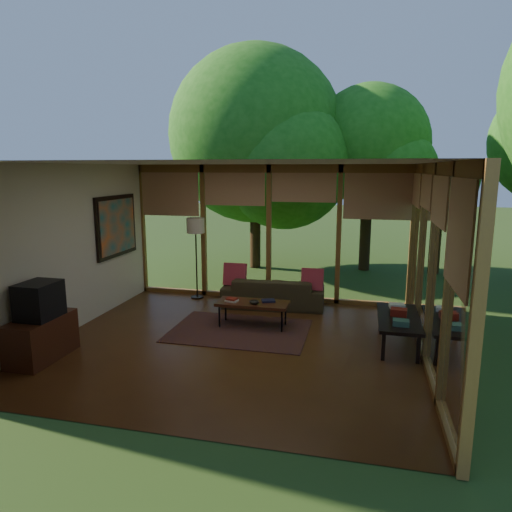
% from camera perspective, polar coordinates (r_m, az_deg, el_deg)
% --- Properties ---
extents(floor, '(5.50, 5.50, 0.00)m').
position_cam_1_polar(floor, '(7.09, -2.63, -10.84)').
color(floor, '#583117').
rests_on(floor, ground).
extents(ceiling, '(5.50, 5.50, 0.00)m').
position_cam_1_polar(ceiling, '(6.58, -2.83, 11.56)').
color(ceiling, white).
rests_on(ceiling, ground).
extents(wall_left, '(0.04, 5.00, 2.70)m').
position_cam_1_polar(wall_left, '(7.91, -22.26, 0.82)').
color(wall_left, beige).
rests_on(wall_left, ground).
extents(wall_front, '(5.50, 0.04, 2.70)m').
position_cam_1_polar(wall_front, '(4.42, -11.73, -6.07)').
color(wall_front, beige).
rests_on(wall_front, ground).
extents(window_wall_back, '(5.50, 0.12, 2.70)m').
position_cam_1_polar(window_wall_back, '(9.10, 1.62, 2.86)').
color(window_wall_back, brown).
rests_on(window_wall_back, ground).
extents(window_wall_right, '(0.12, 5.00, 2.70)m').
position_cam_1_polar(window_wall_right, '(6.52, 21.21, -1.12)').
color(window_wall_right, brown).
rests_on(window_wall_right, ground).
extents(tree_nw, '(4.47, 4.47, 5.69)m').
position_cam_1_polar(tree_nw, '(12.15, -0.02, 14.80)').
color(tree_nw, '#352413').
rests_on(tree_nw, ground).
extents(tree_ne, '(3.00, 3.00, 4.71)m').
position_cam_1_polar(tree_ne, '(12.17, 13.99, 13.29)').
color(tree_ne, '#352413').
rests_on(tree_ne, ground).
extents(rug, '(2.22, 1.57, 0.01)m').
position_cam_1_polar(rug, '(7.59, -2.07, -9.29)').
color(rug, brown).
rests_on(rug, floor).
extents(sofa, '(1.98, 0.89, 0.57)m').
position_cam_1_polar(sofa, '(8.80, 2.18, -4.53)').
color(sofa, '#3B321D').
rests_on(sofa, floor).
extents(pillow_left, '(0.43, 0.23, 0.46)m').
position_cam_1_polar(pillow_left, '(8.84, -2.65, -2.35)').
color(pillow_left, maroon).
rests_on(pillow_left, sofa).
extents(pillow_right, '(0.41, 0.22, 0.43)m').
position_cam_1_polar(pillow_right, '(8.57, 7.06, -2.95)').
color(pillow_right, maroon).
rests_on(pillow_right, sofa).
extents(ct_book_lower, '(0.22, 0.18, 0.03)m').
position_cam_1_polar(ct_book_lower, '(7.70, -3.05, -5.59)').
color(ct_book_lower, beige).
rests_on(ct_book_lower, coffee_table).
extents(ct_book_upper, '(0.20, 0.17, 0.03)m').
position_cam_1_polar(ct_book_upper, '(7.69, -3.06, -5.38)').
color(ct_book_upper, maroon).
rests_on(ct_book_upper, coffee_table).
extents(ct_book_side, '(0.26, 0.23, 0.03)m').
position_cam_1_polar(ct_book_side, '(7.68, 1.54, -5.61)').
color(ct_book_side, black).
rests_on(ct_book_side, coffee_table).
extents(ct_bowl, '(0.16, 0.16, 0.07)m').
position_cam_1_polar(ct_bowl, '(7.55, -0.23, -5.75)').
color(ct_bowl, black).
rests_on(ct_bowl, coffee_table).
extents(media_cabinet, '(0.50, 1.00, 0.60)m').
position_cam_1_polar(media_cabinet, '(7.11, -25.24, -9.27)').
color(media_cabinet, '#4A2214').
rests_on(media_cabinet, floor).
extents(television, '(0.45, 0.55, 0.50)m').
position_cam_1_polar(television, '(6.93, -25.48, -5.01)').
color(television, black).
rests_on(television, media_cabinet).
extents(console_book_a, '(0.23, 0.18, 0.08)m').
position_cam_1_polar(console_book_a, '(6.77, 17.66, -7.95)').
color(console_book_a, '#386252').
rests_on(console_book_a, side_console).
extents(console_book_b, '(0.25, 0.20, 0.11)m').
position_cam_1_polar(console_book_b, '(7.19, 17.41, -6.71)').
color(console_book_b, maroon).
rests_on(console_book_b, side_console).
extents(console_book_c, '(0.25, 0.19, 0.06)m').
position_cam_1_polar(console_book_c, '(7.58, 17.20, -5.97)').
color(console_book_c, beige).
rests_on(console_book_c, side_console).
extents(floor_lamp, '(0.36, 0.36, 1.65)m').
position_cam_1_polar(floor_lamp, '(9.22, -7.56, 3.22)').
color(floor_lamp, black).
rests_on(floor_lamp, floor).
extents(coffee_table, '(1.20, 0.50, 0.43)m').
position_cam_1_polar(coffee_table, '(7.67, -0.42, -6.02)').
color(coffee_table, '#4A2214').
rests_on(coffee_table, floor).
extents(side_console, '(0.60, 1.40, 0.46)m').
position_cam_1_polar(side_console, '(7.18, 17.39, -7.58)').
color(side_console, black).
rests_on(side_console, floor).
extents(wall_painting, '(0.06, 1.35, 1.15)m').
position_cam_1_polar(wall_painting, '(9.02, -17.03, 3.59)').
color(wall_painting, black).
rests_on(wall_painting, wall_left).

